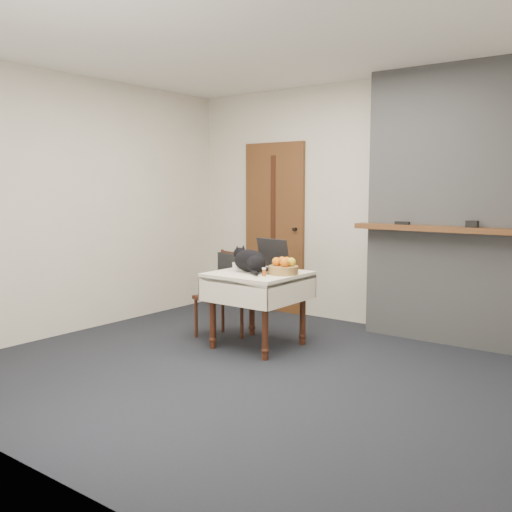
{
  "coord_description": "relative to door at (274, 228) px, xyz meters",
  "views": [
    {
      "loc": [
        2.7,
        -3.57,
        1.48
      ],
      "look_at": [
        -0.39,
        0.54,
        0.86
      ],
      "focal_mm": 40.0,
      "sensor_mm": 36.0,
      "label": 1
    }
  ],
  "objects": [
    {
      "name": "ground",
      "position": [
        1.2,
        -1.97,
        -1.0
      ],
      "size": [
        4.5,
        4.5,
        0.0
      ],
      "primitive_type": "plane",
      "color": "black",
      "rests_on": "ground"
    },
    {
      "name": "room_shell",
      "position": [
        1.2,
        -1.51,
        0.76
      ],
      "size": [
        4.52,
        4.01,
        2.61
      ],
      "color": "beige",
      "rests_on": "ground"
    },
    {
      "name": "door",
      "position": [
        0.0,
        0.0,
        0.0
      ],
      "size": [
        0.82,
        0.1,
        2.0
      ],
      "color": "brown",
      "rests_on": "ground"
    },
    {
      "name": "chimney",
      "position": [
        2.1,
        -0.13,
        0.3
      ],
      "size": [
        1.62,
        0.48,
        2.6
      ],
      "color": "gray",
      "rests_on": "ground"
    },
    {
      "name": "side_table",
      "position": [
        0.79,
        -1.39,
        -0.41
      ],
      "size": [
        0.78,
        0.78,
        0.7
      ],
      "color": "#381E0F",
      "rests_on": "ground"
    },
    {
      "name": "laptop",
      "position": [
        0.78,
        -1.25,
        -0.23
      ],
      "size": [
        0.46,
        0.41,
        0.3
      ],
      "rotation": [
        0.0,
        0.0,
        -0.19
      ],
      "color": "#B7B7BC",
      "rests_on": "side_table"
    },
    {
      "name": "cat",
      "position": [
        0.73,
        -1.43,
        -0.2
      ],
      "size": [
        0.46,
        0.33,
        0.24
      ],
      "rotation": [
        0.0,
        0.0,
        -0.3
      ],
      "color": "black",
      "rests_on": "side_table"
    },
    {
      "name": "cream_jar",
      "position": [
        0.55,
        -1.41,
        -0.26
      ],
      "size": [
        0.07,
        0.07,
        0.07
      ],
      "primitive_type": "cylinder",
      "color": "white",
      "rests_on": "side_table"
    },
    {
      "name": "pill_bottle",
      "position": [
        0.97,
        -1.54,
        -0.26
      ],
      "size": [
        0.04,
        0.04,
        0.08
      ],
      "color": "#A64C14",
      "rests_on": "side_table"
    },
    {
      "name": "fruit_basket",
      "position": [
        1.05,
        -1.34,
        -0.24
      ],
      "size": [
        0.27,
        0.27,
        0.15
      ],
      "color": "#AD8545",
      "rests_on": "side_table"
    },
    {
      "name": "desk_clutter",
      "position": [
        0.96,
        -1.37,
        -0.3
      ],
      "size": [
        0.15,
        0.05,
        0.01
      ],
      "primitive_type": "cube",
      "rotation": [
        0.0,
        0.0,
        0.2
      ],
      "color": "black",
      "rests_on": "side_table"
    },
    {
      "name": "chair",
      "position": [
        0.33,
        -1.3,
        -0.46
      ],
      "size": [
        0.47,
        0.46,
        0.85
      ],
      "rotation": [
        0.0,
        0.0,
        -0.26
      ],
      "color": "#381E0F",
      "rests_on": "ground"
    }
  ]
}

